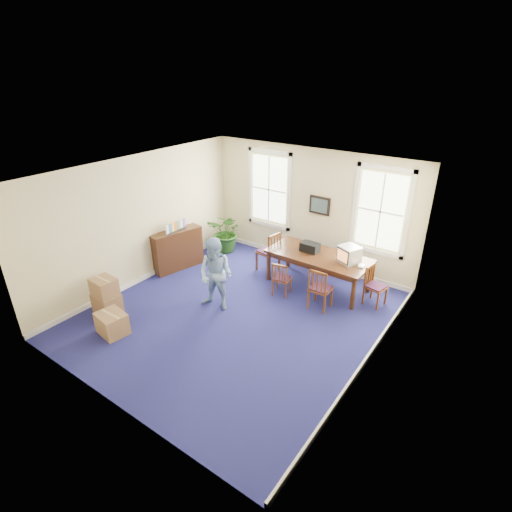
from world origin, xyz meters
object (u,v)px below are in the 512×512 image
Objects in this scene: cardboard_boxes at (116,295)px; potted_plant at (227,232)px; man at (216,275)px; credenza at (178,250)px; crt_tv at (349,254)px; conference_table at (318,270)px; chair_near_left at (282,278)px.

potted_plant is at bearing 90.82° from cardboard_boxes.
credenza is (-2.16, 0.92, -0.31)m from man.
crt_tv is 5.41m from cardboard_boxes.
crt_tv is at bearing 38.68° from man.
cardboard_boxes is (-3.86, -3.74, -0.62)m from crt_tv.
potted_plant reaches higher than credenza.
man is 2.37m from credenza.
man is 3.11m from potted_plant.
cardboard_boxes is at bearing -89.18° from potted_plant.
crt_tv is 4.56m from credenza.
crt_tv is 0.28× the size of man.
conference_table is 1.48× the size of man.
potted_plant is 4.01m from cardboard_boxes.
man reaches higher than credenza.
crt_tv reaches higher than chair_near_left.
conference_table is 2.67m from man.
chair_near_left is 3.83m from cardboard_boxes.
man is (-2.16, -2.29, -0.21)m from crt_tv.
potted_plant reaches higher than chair_near_left.
potted_plant is at bearing 116.52° from man.
cardboard_boxes is at bearing -128.97° from conference_table.
cardboard_boxes is at bearing -65.71° from credenza.
man is at bearing -55.44° from potted_plant.
conference_table is 1.01m from chair_near_left.
crt_tv is 0.34× the size of credenza.
man is 1.11× the size of cardboard_boxes.
chair_near_left is (-0.52, -0.86, 0.01)m from conference_table.
conference_table is at bearing -131.98° from chair_near_left.
man is 2.27m from cardboard_boxes.
credenza is at bearing -2.58° from chair_near_left.
crt_tv is 1.68m from chair_near_left.
crt_tv is 0.54× the size of chair_near_left.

